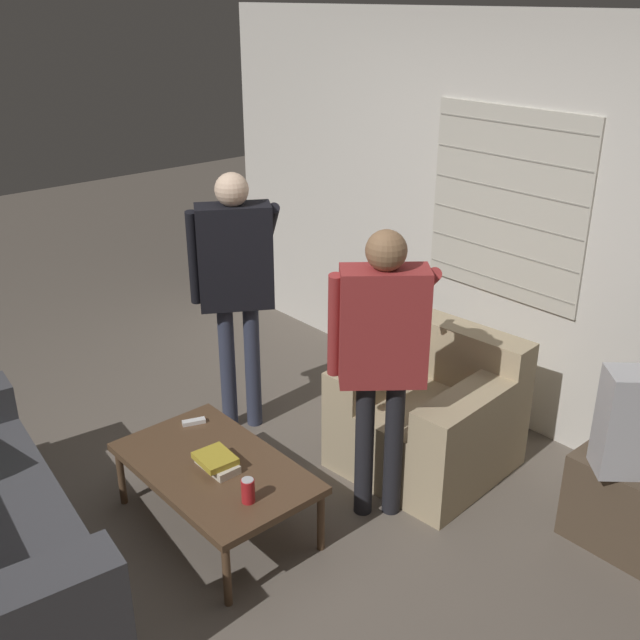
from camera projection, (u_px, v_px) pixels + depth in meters
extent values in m
plane|color=#665B51|center=(240.00, 526.00, 4.01)|extent=(16.00, 16.00, 0.00)
cube|color=silver|center=(492.00, 225.00, 4.72)|extent=(5.20, 0.06, 2.55)
cube|color=beige|center=(506.00, 205.00, 4.56)|extent=(1.11, 0.02, 1.17)
cube|color=gray|center=(498.00, 280.00, 4.74)|extent=(1.09, 0.00, 0.01)
cube|color=gray|center=(501.00, 251.00, 4.67)|extent=(1.09, 0.00, 0.01)
cube|color=gray|center=(504.00, 221.00, 4.59)|extent=(1.09, 0.00, 0.01)
cube|color=gray|center=(507.00, 190.00, 4.51)|extent=(1.09, 0.00, 0.01)
cube|color=gray|center=(510.00, 157.00, 4.43)|extent=(1.09, 0.00, 0.01)
cube|color=gray|center=(514.00, 124.00, 4.35)|extent=(1.09, 0.00, 0.01)
cube|color=#424247|center=(9.00, 611.00, 2.75)|extent=(0.34, 0.86, 0.20)
cube|color=tan|center=(425.00, 433.00, 4.45)|extent=(0.94, 0.95, 0.43)
cube|color=tan|center=(463.00, 355.00, 4.51)|extent=(0.88, 0.27, 0.37)
cube|color=tan|center=(474.00, 406.00, 4.12)|extent=(0.31, 0.90, 0.20)
cube|color=tan|center=(386.00, 369.00, 4.52)|extent=(0.31, 0.90, 0.20)
cube|color=brown|center=(215.00, 468.00, 3.88)|extent=(1.09, 0.66, 0.04)
cylinder|color=brown|center=(209.00, 439.00, 4.48)|extent=(0.04, 0.04, 0.34)
cylinder|color=brown|center=(321.00, 521.00, 3.78)|extent=(0.04, 0.04, 0.34)
cylinder|color=brown|center=(121.00, 477.00, 4.13)|extent=(0.04, 0.04, 0.34)
cylinder|color=brown|center=(227.00, 575.00, 3.43)|extent=(0.04, 0.04, 0.34)
cylinder|color=#33384C|center=(228.00, 368.00, 4.77)|extent=(0.10, 0.10, 0.85)
cylinder|color=#33384C|center=(253.00, 366.00, 4.80)|extent=(0.10, 0.10, 0.85)
cube|color=black|center=(235.00, 257.00, 4.49)|extent=(0.40, 0.49, 0.64)
sphere|color=beige|center=(232.00, 190.00, 4.32)|extent=(0.20, 0.20, 0.20)
cylinder|color=black|center=(194.00, 258.00, 4.49)|extent=(0.17, 0.14, 0.61)
cylinder|color=black|center=(270.00, 225.00, 4.70)|extent=(0.49, 0.34, 0.41)
cube|color=black|center=(267.00, 240.00, 5.00)|extent=(0.10, 0.08, 0.12)
cylinder|color=black|center=(364.00, 448.00, 3.97)|extent=(0.10, 0.10, 0.81)
cylinder|color=black|center=(393.00, 448.00, 3.97)|extent=(0.10, 0.10, 0.81)
cube|color=maroon|center=(383.00, 327.00, 3.69)|extent=(0.43, 0.46, 0.61)
sphere|color=#846042|center=(386.00, 251.00, 3.53)|extent=(0.20, 0.20, 0.20)
cylinder|color=maroon|center=(335.00, 326.00, 3.72)|extent=(0.16, 0.15, 0.58)
cylinder|color=maroon|center=(425.00, 285.00, 3.87)|extent=(0.45, 0.39, 0.36)
cube|color=black|center=(416.00, 294.00, 4.15)|extent=(0.09, 0.09, 0.12)
cube|color=beige|center=(217.00, 464.00, 3.83)|extent=(0.24, 0.13, 0.04)
cube|color=gold|center=(215.00, 458.00, 3.81)|extent=(0.21, 0.18, 0.03)
cylinder|color=red|center=(248.00, 491.00, 3.56)|extent=(0.07, 0.07, 0.12)
cylinder|color=silver|center=(247.00, 480.00, 3.54)|extent=(0.06, 0.06, 0.00)
cube|color=white|center=(194.00, 422.00, 4.23)|extent=(0.08, 0.14, 0.02)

